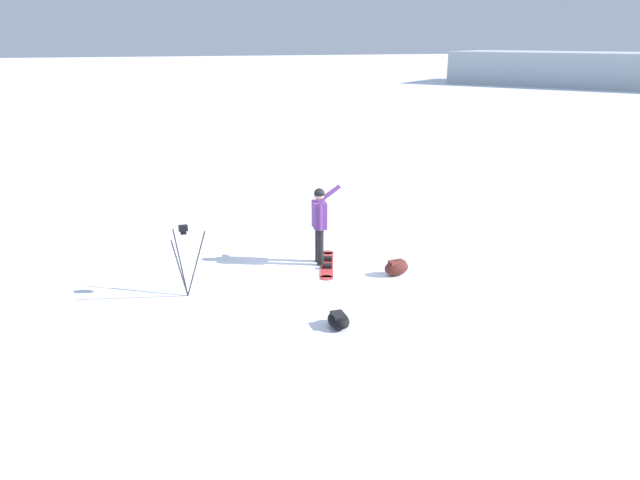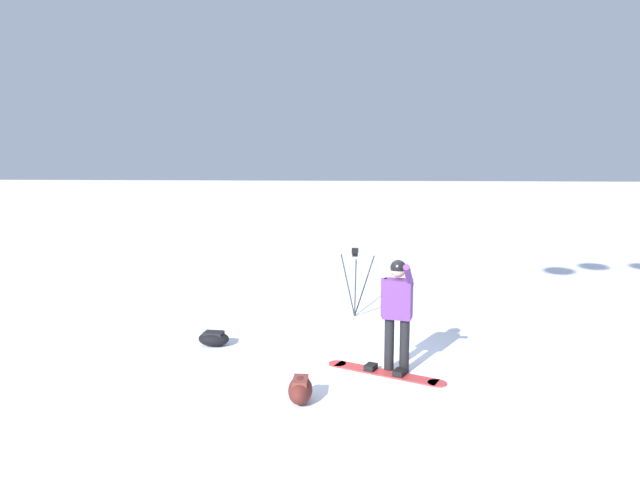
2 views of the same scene
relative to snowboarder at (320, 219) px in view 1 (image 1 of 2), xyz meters
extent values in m
plane|color=white|center=(0.75, -0.46, -0.99)|extent=(300.00, 300.00, 0.00)
cylinder|color=black|center=(-0.11, 0.01, -0.59)|extent=(0.14, 0.14, 0.79)
cylinder|color=black|center=(0.11, -0.02, -0.59)|extent=(0.14, 0.14, 0.79)
cube|color=#592D72|center=(0.00, -0.01, 0.08)|extent=(0.43, 0.31, 0.56)
sphere|color=tan|center=(0.00, -0.01, 0.50)|extent=(0.21, 0.21, 0.21)
sphere|color=black|center=(0.00, -0.01, 0.53)|extent=(0.22, 0.22, 0.22)
cylinder|color=#592D72|center=(-0.15, 0.25, 0.47)|extent=(0.16, 0.52, 0.39)
cylinder|color=#592D72|center=(0.19, -0.05, 0.08)|extent=(0.09, 0.09, 0.56)
cube|color=#B23333|center=(0.16, 0.11, -0.98)|extent=(1.52, 0.76, 0.02)
cylinder|color=#B23333|center=(-0.56, 0.37, -0.98)|extent=(0.26, 0.26, 0.02)
cylinder|color=#B23333|center=(0.87, -0.14, -0.98)|extent=(0.26, 0.26, 0.02)
cube|color=black|center=(-0.05, 0.18, -0.93)|extent=(0.20, 0.24, 0.08)
cube|color=black|center=(0.36, 0.04, -0.93)|extent=(0.20, 0.24, 0.08)
ellipsoid|color=#4C1E19|center=(1.15, 1.24, -0.83)|extent=(0.36, 0.55, 0.32)
cube|color=brown|center=(1.15, 1.24, -0.71)|extent=(0.21, 0.33, 0.08)
cylinder|color=#262628|center=(0.87, -2.68, -0.38)|extent=(0.09, 0.42, 1.21)
cylinder|color=#262628|center=(0.72, -2.96, -0.38)|extent=(0.40, 0.18, 1.21)
cylinder|color=#262628|center=(1.06, -3.01, -0.38)|extent=(0.34, 0.28, 1.21)
cube|color=black|center=(0.90, -2.88, 0.25)|extent=(0.10, 0.10, 0.06)
cube|color=black|center=(0.90, -2.88, 0.33)|extent=(0.12, 0.16, 0.10)
ellipsoid|color=black|center=(3.01, -0.67, -0.87)|extent=(0.52, 0.34, 0.24)
cube|color=black|center=(3.01, -0.67, -0.79)|extent=(0.31, 0.21, 0.08)
camera|label=1|loc=(11.85, -3.91, 3.60)|focal=35.12mm
camera|label=2|loc=(-0.16, 7.53, 1.88)|focal=30.23mm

